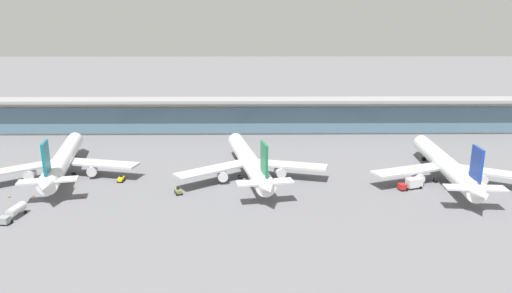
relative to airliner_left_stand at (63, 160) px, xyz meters
name	(u,v)px	position (x,y,z in m)	size (l,w,h in m)	color
ground_plane	(257,188)	(59.96, -11.89, -5.10)	(1200.00, 1200.00, 0.00)	slate
airliner_left_stand	(63,160)	(0.00, 0.00, 0.00)	(45.65, 60.26, 16.19)	white
airliner_centre_stand	(249,161)	(57.74, -1.82, 0.00)	(45.96, 60.50, 16.19)	white
airliner_right_stand	(446,165)	(116.57, -6.44, 0.00)	(46.59, 60.82, 16.19)	white
service_truck_near_nose_olive	(178,191)	(38.09, -16.67, -4.22)	(2.67, 3.29, 2.05)	olive
service_truck_under_wing_red	(412,183)	(104.32, -13.28, -3.41)	(7.64, 4.69, 3.10)	#B21E1E
service_truck_by_tail_yellow	(121,179)	(19.30, -5.91, -4.22)	(1.79, 2.91, 2.05)	yellow
service_truck_on_taxiway_grey	(14,212)	(0.77, -32.76, -3.39)	(3.37, 8.80, 2.95)	gray
terminal_building	(255,115)	(59.96, 58.91, 2.77)	(244.02, 12.80, 15.20)	#B2ADA3
safety_cone_alpha	(73,197)	(9.97, -19.64, -4.78)	(0.62, 0.62, 0.70)	orange
safety_cone_bravo	(82,196)	(12.19, -18.76, -4.78)	(0.62, 0.62, 0.70)	orange
safety_cone_charlie	(9,196)	(-7.58, -18.65, -4.78)	(0.62, 0.62, 0.70)	orange
safety_cone_delta	(33,196)	(-1.32, -18.17, -4.78)	(0.62, 0.62, 0.70)	orange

